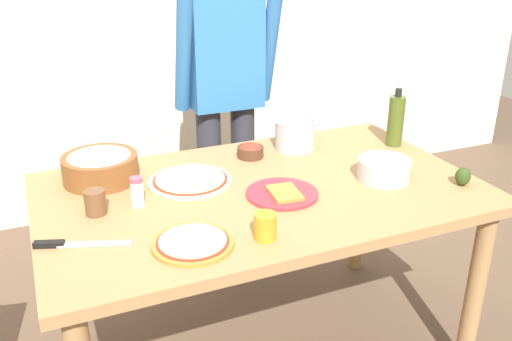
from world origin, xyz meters
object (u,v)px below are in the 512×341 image
object	(u,v)px
cup_small_brown	(95,202)
avocado	(463,176)
cup_orange	(265,226)
chef_knife	(71,244)
mixing_bowl_steel	(384,169)
popcorn_bowl	(100,165)
olive_oil_bottle	(396,120)
salt_shaker	(137,192)
pizza_raw_on_board	(190,181)
pizza_cooked_on_tray	(193,243)
small_sauce_bowl	(250,151)
person_cook	(225,88)
plate_with_slice	(282,193)
dining_table	(261,210)
steel_pot	(295,134)

from	to	relation	value
cup_small_brown	avocado	xyz separation A→B (m)	(1.28, -0.30, -0.01)
cup_orange	chef_knife	size ratio (longest dim) A/B	0.30
mixing_bowl_steel	popcorn_bowl	bearing A→B (deg)	157.54
olive_oil_bottle	salt_shaker	xyz separation A→B (m)	(-1.17, -0.15, -0.06)
pizza_raw_on_board	pizza_cooked_on_tray	distance (m)	0.46
cup_small_brown	avocado	size ratio (longest dim) A/B	1.21
small_sauce_bowl	olive_oil_bottle	world-z (taller)	olive_oil_bottle
chef_knife	olive_oil_bottle	bearing A→B (deg)	13.45
person_cook	mixing_bowl_steel	xyz separation A→B (m)	(0.32, -0.87, -0.14)
plate_with_slice	mixing_bowl_steel	xyz separation A→B (m)	(0.42, -0.02, 0.03)
pizza_cooked_on_tray	mixing_bowl_steel	xyz separation A→B (m)	(0.81, 0.18, 0.03)
cup_small_brown	salt_shaker	distance (m)	0.14
dining_table	avocado	bearing A→B (deg)	-21.14
popcorn_bowl	cup_small_brown	distance (m)	0.28
plate_with_slice	olive_oil_bottle	size ratio (longest dim) A/B	1.02
mixing_bowl_steel	salt_shaker	xyz separation A→B (m)	(-0.91, 0.14, 0.01)
cup_orange	salt_shaker	world-z (taller)	salt_shaker
person_cook	small_sauce_bowl	world-z (taller)	person_cook
pizza_raw_on_board	steel_pot	bearing A→B (deg)	17.85
person_cook	pizza_raw_on_board	distance (m)	0.73
small_sauce_bowl	steel_pot	distance (m)	0.22
pizza_cooked_on_tray	small_sauce_bowl	distance (m)	0.73
cup_small_brown	salt_shaker	bearing A→B (deg)	1.32
plate_with_slice	person_cook	bearing A→B (deg)	83.56
cup_orange	salt_shaker	xyz separation A→B (m)	(-0.31, 0.37, 0.01)
steel_pot	cup_orange	distance (m)	0.78
person_cook	pizza_raw_on_board	xyz separation A→B (m)	(-0.37, -0.61, -0.17)
dining_table	pizza_cooked_on_tray	size ratio (longest dim) A/B	6.42
plate_with_slice	small_sauce_bowl	distance (m)	0.39
mixing_bowl_steel	chef_knife	size ratio (longest dim) A/B	0.71
steel_pot	salt_shaker	xyz separation A→B (m)	(-0.74, -0.28, -0.01)
pizza_raw_on_board	salt_shaker	world-z (taller)	salt_shaker
small_sauce_bowl	olive_oil_bottle	size ratio (longest dim) A/B	0.43
person_cook	steel_pot	world-z (taller)	person_cook
small_sauce_bowl	salt_shaker	xyz separation A→B (m)	(-0.53, -0.27, 0.02)
mixing_bowl_steel	salt_shaker	bearing A→B (deg)	171.15
dining_table	popcorn_bowl	bearing A→B (deg)	150.47
mixing_bowl_steel	cup_small_brown	distance (m)	1.06
cup_orange	small_sauce_bowl	bearing A→B (deg)	71.29
steel_pot	small_sauce_bowl	bearing A→B (deg)	-176.13
cup_orange	cup_small_brown	bearing A→B (deg)	140.73
pizza_cooked_on_tray	chef_knife	xyz separation A→B (m)	(-0.34, 0.14, -0.00)
cup_orange	cup_small_brown	world-z (taller)	same
small_sauce_bowl	avocado	size ratio (longest dim) A/B	1.57
avocado	pizza_cooked_on_tray	bearing A→B (deg)	-178.67
small_sauce_bowl	olive_oil_bottle	distance (m)	0.65
olive_oil_bottle	salt_shaker	bearing A→B (deg)	-172.60
dining_table	small_sauce_bowl	size ratio (longest dim) A/B	14.55
person_cook	olive_oil_bottle	bearing A→B (deg)	-44.67
avocado	cup_small_brown	bearing A→B (deg)	166.92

